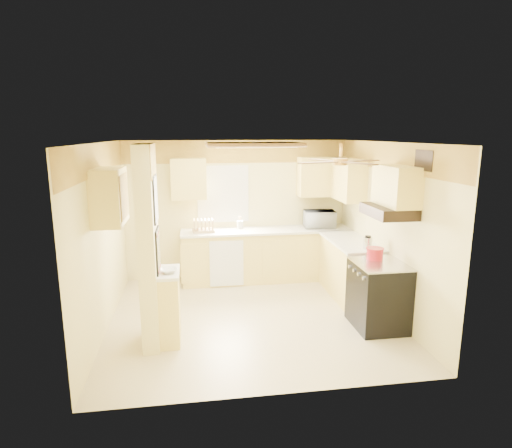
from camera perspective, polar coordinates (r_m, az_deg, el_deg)
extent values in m
plane|color=beige|center=(6.36, -0.59, -12.32)|extent=(4.00, 4.00, 0.00)
plane|color=white|center=(5.80, -0.64, 10.82)|extent=(4.00, 4.00, 0.00)
plane|color=#ECDD90|center=(7.80, -2.57, 1.89)|extent=(4.00, 0.00, 4.00)
plane|color=#ECDD90|center=(4.15, 3.09, -7.27)|extent=(4.00, 0.00, 4.00)
plane|color=#ECDD90|center=(6.02, -19.83, -1.87)|extent=(0.00, 3.80, 3.80)
plane|color=#ECDD90|center=(6.53, 17.03, -0.63)|extent=(0.00, 3.80, 3.80)
cube|color=#FBCF4A|center=(7.67, -2.63, 9.61)|extent=(4.00, 0.02, 0.40)
cube|color=#ECDD90|center=(5.39, -14.14, -3.08)|extent=(0.20, 0.70, 2.50)
cube|color=#FFDD7B|center=(5.63, -11.45, -10.90)|extent=(0.25, 0.55, 0.90)
cube|color=white|center=(5.47, -11.65, -6.36)|extent=(0.28, 0.58, 0.04)
cube|color=#FFDD7B|center=(7.76, 1.41, -4.22)|extent=(3.00, 0.60, 0.90)
cube|color=#FFDD7B|center=(7.15, 12.39, -5.94)|extent=(0.60, 1.40, 0.90)
cube|color=white|center=(7.64, 1.44, -0.85)|extent=(3.04, 0.64, 0.04)
cube|color=white|center=(7.02, 12.49, -2.29)|extent=(0.64, 1.44, 0.04)
cube|color=white|center=(7.38, -3.94, -5.28)|extent=(0.58, 0.02, 0.80)
cube|color=white|center=(7.72, -4.43, 4.01)|extent=(0.92, 0.02, 1.02)
cube|color=white|center=(7.72, -4.43, 4.01)|extent=(0.80, 0.02, 0.90)
cube|color=#FFDD7B|center=(7.50, -8.97, 5.98)|extent=(0.60, 0.35, 0.70)
cube|color=#FFDD7B|center=(7.86, 8.90, 6.25)|extent=(0.90, 0.35, 0.70)
cube|color=#FFDD7B|center=(7.51, 12.00, 5.87)|extent=(0.35, 1.00, 0.70)
cube|color=#FFDD7B|center=(5.63, -18.99, 3.50)|extent=(0.35, 0.75, 0.70)
cube|color=#FFDD7B|center=(5.86, 18.21, 4.84)|extent=(0.35, 0.76, 0.52)
cube|color=black|center=(6.15, 15.98, -9.15)|extent=(0.65, 0.76, 0.90)
cube|color=silver|center=(6.00, 16.23, -5.09)|extent=(0.66, 0.77, 0.02)
cylinder|color=silver|center=(5.68, 14.17, -7.04)|extent=(0.03, 0.05, 0.05)
cylinder|color=silver|center=(5.83, 13.53, -6.52)|extent=(0.03, 0.05, 0.05)
cylinder|color=silver|center=(5.97, 12.96, -6.05)|extent=(0.03, 0.05, 0.05)
cylinder|color=silver|center=(6.12, 12.38, -5.57)|extent=(0.03, 0.05, 0.05)
cube|color=black|center=(5.87, 17.26, 1.65)|extent=(0.50, 0.76, 0.14)
cube|color=black|center=(5.26, -13.28, 3.27)|extent=(0.02, 0.42, 0.57)
cube|color=white|center=(5.26, -13.21, 3.28)|extent=(0.01, 0.37, 0.52)
cube|color=black|center=(5.40, -12.95, -3.56)|extent=(0.02, 0.42, 0.57)
cube|color=yellow|center=(5.40, -12.88, -3.56)|extent=(0.01, 0.37, 0.52)
cube|color=brown|center=(6.31, -0.37, 10.56)|extent=(1.35, 0.95, 0.06)
cube|color=white|center=(6.31, -0.37, 10.33)|extent=(1.15, 0.75, 0.02)
cylinder|color=gold|center=(5.36, 11.25, 9.64)|extent=(0.04, 0.04, 0.16)
cylinder|color=gold|center=(5.36, 11.19, 8.15)|extent=(0.18, 0.18, 0.08)
cube|color=brown|center=(5.57, 13.75, 8.17)|extent=(0.55, 0.28, 0.01)
cube|color=brown|center=(5.61, 9.09, 8.39)|extent=(0.28, 0.55, 0.01)
cube|color=brown|center=(5.16, 8.43, 8.11)|extent=(0.55, 0.28, 0.01)
cube|color=brown|center=(5.12, 13.49, 7.88)|extent=(0.28, 0.55, 0.01)
cube|color=black|center=(5.59, 21.49, 7.91)|extent=(0.02, 0.40, 0.25)
imported|color=white|center=(7.85, 8.46, 0.66)|extent=(0.59, 0.43, 0.31)
imported|color=white|center=(5.39, -11.52, -6.10)|extent=(0.23, 0.23, 0.05)
cylinder|color=red|center=(6.13, 15.56, -3.89)|extent=(0.22, 0.22, 0.14)
cylinder|color=red|center=(6.11, 15.60, -3.17)|extent=(0.24, 0.24, 0.02)
cylinder|color=silver|center=(6.55, 14.67, -2.47)|extent=(0.13, 0.13, 0.17)
cylinder|color=black|center=(6.52, 14.72, -1.62)|extent=(0.09, 0.09, 0.03)
cube|color=#DCB67F|center=(7.50, -7.01, -0.86)|extent=(0.39, 0.29, 0.04)
cube|color=#DCB67F|center=(7.48, -8.22, -0.25)|extent=(0.02, 0.25, 0.21)
cube|color=#DCB67F|center=(7.48, -7.74, -0.23)|extent=(0.02, 0.25, 0.21)
cube|color=#DCB67F|center=(7.48, -7.25, -0.22)|extent=(0.02, 0.25, 0.21)
cube|color=#DCB67F|center=(7.49, -6.77, -0.20)|extent=(0.02, 0.25, 0.21)
cube|color=#DCB67F|center=(7.49, -6.28, -0.18)|extent=(0.02, 0.25, 0.21)
cube|color=#DCB67F|center=(7.49, -5.80, -0.17)|extent=(0.02, 0.25, 0.21)
cylinder|color=white|center=(7.48, -7.74, -0.23)|extent=(0.01, 0.21, 0.21)
cylinder|color=white|center=(7.49, -6.77, -0.20)|extent=(0.01, 0.21, 0.21)
cylinder|color=white|center=(7.68, -2.14, -0.08)|extent=(0.11, 0.11, 0.14)
cylinder|color=#DCB67F|center=(7.68, -2.00, 0.22)|extent=(0.01, 0.01, 0.22)
cylinder|color=#DCB67F|center=(7.69, -2.17, 0.25)|extent=(0.01, 0.01, 0.22)
cylinder|color=#DCB67F|center=(7.67, -2.30, 0.21)|extent=(0.01, 0.01, 0.22)
cylinder|color=#DCB67F|center=(7.65, -2.12, 0.18)|extent=(0.01, 0.01, 0.22)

